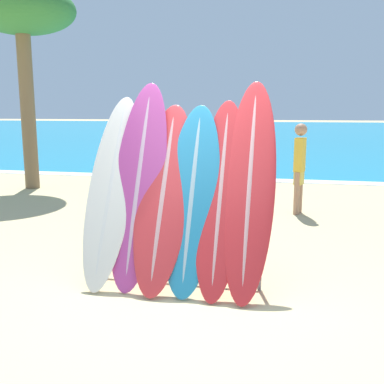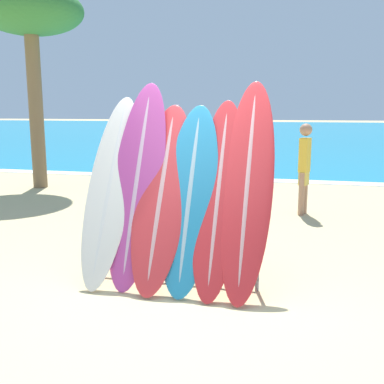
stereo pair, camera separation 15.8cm
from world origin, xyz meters
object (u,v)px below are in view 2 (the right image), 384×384
at_px(surfboard_slot_0, 110,188).
at_px(person_near_water, 134,159).
at_px(surfboard_slot_4, 218,195).
at_px(surfboard_slot_5, 248,185).
at_px(surfboard_slot_2, 162,194).
at_px(person_mid_beach, 304,165).
at_px(palm_tree, 30,16).
at_px(surfboard_slot_3, 190,196).
at_px(surfboard_rack, 174,242).
at_px(surfboard_slot_1, 137,181).

distance_m(surfboard_slot_0, person_near_water, 3.09).
relative_size(surfboard_slot_0, surfboard_slot_4, 1.02).
bearing_deg(surfboard_slot_4, surfboard_slot_5, 9.97).
relative_size(surfboard_slot_2, person_mid_beach, 1.19).
xyz_separation_m(surfboard_slot_0, palm_tree, (-4.14, 5.07, 2.95)).
distance_m(surfboard_slot_3, person_near_water, 3.49).
xyz_separation_m(surfboard_rack, surfboard_slot_5, (0.76, 0.12, 0.64)).
relative_size(surfboard_slot_3, person_mid_beach, 1.19).
bearing_deg(person_near_water, surfboard_slot_3, -45.10).
xyz_separation_m(surfboard_slot_2, surfboard_slot_4, (0.61, 0.02, 0.02)).
relative_size(surfboard_slot_3, palm_tree, 0.42).
relative_size(surfboard_slot_0, person_near_water, 1.12).
distance_m(surfboard_rack, surfboard_slot_3, 0.53).
height_order(surfboard_slot_5, person_mid_beach, surfboard_slot_5).
xyz_separation_m(surfboard_slot_5, person_near_water, (-2.39, 2.91, -0.11)).
bearing_deg(person_near_water, surfboard_slot_1, -54.04).
bearing_deg(palm_tree, person_mid_beach, -12.98).
xyz_separation_m(surfboard_rack, palm_tree, (-4.89, 5.14, 3.51)).
distance_m(surfboard_slot_4, palm_tree, 7.95).
xyz_separation_m(surfboard_slot_2, person_mid_beach, (1.49, 3.66, -0.08)).
bearing_deg(surfboard_slot_2, surfboard_slot_5, 4.79).
distance_m(surfboard_slot_5, person_near_water, 3.77).
relative_size(person_near_water, palm_tree, 0.39).
xyz_separation_m(surfboard_slot_4, palm_tree, (-5.36, 5.07, 2.97)).
bearing_deg(surfboard_slot_4, person_near_water, 125.24).
bearing_deg(person_near_water, surfboard_slot_0, -59.58).
xyz_separation_m(surfboard_rack, person_near_water, (-1.63, 3.03, 0.53)).
xyz_separation_m(person_near_water, person_mid_beach, (2.97, 0.67, -0.10)).
relative_size(surfboard_slot_4, surfboard_slot_5, 0.90).
xyz_separation_m(surfboard_slot_3, surfboard_slot_5, (0.60, 0.08, 0.13)).
bearing_deg(palm_tree, surfboard_slot_2, -47.07).
bearing_deg(surfboard_slot_4, palm_tree, 136.55).
relative_size(surfboard_slot_4, person_mid_beach, 1.22).
bearing_deg(person_mid_beach, surfboard_slot_3, 179.92).
distance_m(person_near_water, person_mid_beach, 3.05).
distance_m(surfboard_slot_2, person_near_water, 3.34).
bearing_deg(surfboard_slot_5, person_near_water, 129.39).
bearing_deg(surfboard_rack, surfboard_slot_0, 174.78).
distance_m(surfboard_slot_3, palm_tree, 7.78).
relative_size(surfboard_slot_3, surfboard_slot_5, 0.88).
bearing_deg(person_mid_beach, surfboard_slot_5, -171.43).
bearing_deg(palm_tree, surfboard_rack, -46.43).
relative_size(surfboard_slot_0, surfboard_slot_1, 0.93).
xyz_separation_m(surfboard_slot_1, surfboard_slot_4, (0.91, -0.03, -0.10)).
bearing_deg(person_near_water, palm_tree, 161.06).
bearing_deg(surfboard_rack, surfboard_slot_1, 167.40).
bearing_deg(surfboard_slot_5, surfboard_rack, -171.14).
distance_m(surfboard_slot_0, person_mid_beach, 4.20).
height_order(surfboard_slot_2, surfboard_slot_3, surfboard_slot_2).
bearing_deg(person_near_water, surfboard_slot_2, -49.70).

